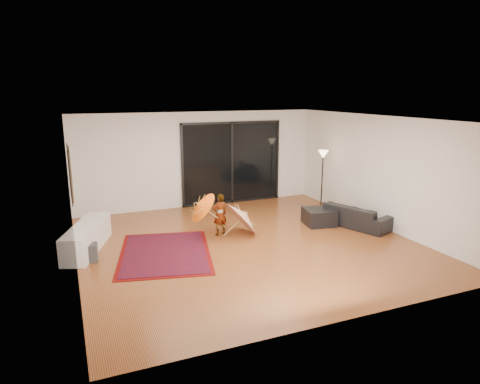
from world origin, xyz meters
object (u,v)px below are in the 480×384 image
child (220,215)px  ottoman (319,217)px  media_console (87,237)px  sofa (354,215)px

child → ottoman: bearing=163.1°
media_console → ottoman: size_ratio=2.83×
media_console → ottoman: (5.46, -0.36, -0.07)m
ottoman → child: bearing=175.4°
media_console → child: (2.90, -0.16, 0.21)m
sofa → ottoman: 0.86m
ottoman → sofa: bearing=-29.2°
sofa → child: bearing=58.2°
media_console → sofa: (6.20, -0.78, -0.01)m
media_console → ottoman: 5.47m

